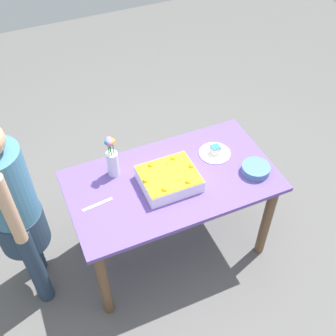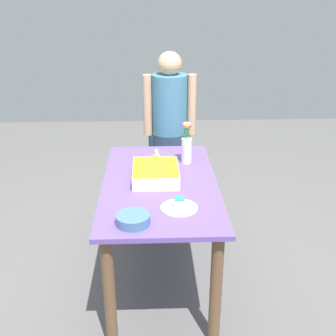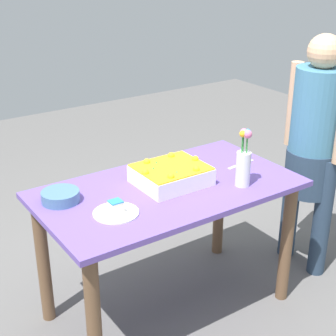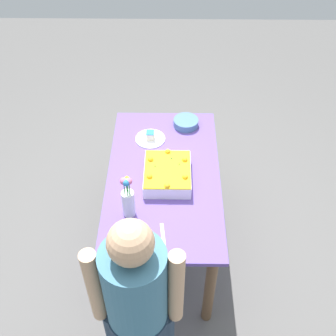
# 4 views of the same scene
# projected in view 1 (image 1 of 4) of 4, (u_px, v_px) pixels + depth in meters

# --- Properties ---
(ground_plane) EXTENTS (8.00, 8.00, 0.00)m
(ground_plane) POSITION_uv_depth(u_px,v_px,m) (171.00, 246.00, 3.31)
(ground_plane) COLOR #5C5A59
(dining_table) EXTENTS (1.37, 0.76, 0.78)m
(dining_table) POSITION_uv_depth(u_px,v_px,m) (172.00, 193.00, 2.85)
(dining_table) COLOR #644BA0
(dining_table) RESTS_ON ground_plane
(sheet_cake) EXTENTS (0.36, 0.30, 0.12)m
(sheet_cake) POSITION_uv_depth(u_px,v_px,m) (169.00, 179.00, 2.69)
(sheet_cake) COLOR white
(sheet_cake) RESTS_ON dining_table
(serving_plate_with_slice) EXTENTS (0.22, 0.22, 0.07)m
(serving_plate_with_slice) POSITION_uv_depth(u_px,v_px,m) (215.00, 152.00, 2.91)
(serving_plate_with_slice) COLOR white
(serving_plate_with_slice) RESTS_ON dining_table
(cake_knife) EXTENTS (0.20, 0.04, 0.00)m
(cake_knife) POSITION_uv_depth(u_px,v_px,m) (98.00, 204.00, 2.60)
(cake_knife) COLOR silver
(cake_knife) RESTS_ON dining_table
(flower_vase) EXTENTS (0.08, 0.08, 0.31)m
(flower_vase) POSITION_uv_depth(u_px,v_px,m) (112.00, 159.00, 2.69)
(flower_vase) COLOR silver
(flower_vase) RESTS_ON dining_table
(fruit_bowl) EXTENTS (0.19, 0.19, 0.05)m
(fruit_bowl) POSITION_uv_depth(u_px,v_px,m) (256.00, 169.00, 2.78)
(fruit_bowl) COLOR teal
(fruit_bowl) RESTS_ON dining_table
(person_standing) EXTENTS (0.31, 0.45, 1.49)m
(person_standing) POSITION_uv_depth(u_px,v_px,m) (13.00, 207.00, 2.49)
(person_standing) COLOR #283A4F
(person_standing) RESTS_ON ground_plane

